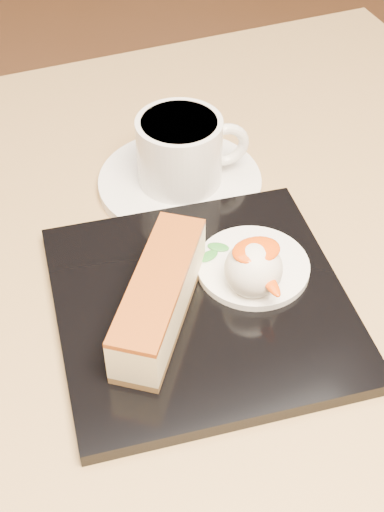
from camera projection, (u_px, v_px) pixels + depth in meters
name	position (u px, v px, depth m)	size (l,w,h in m)	color
table	(185.00, 421.00, 0.66)	(0.80, 0.80, 0.72)	black
dessert_plate	(201.00, 304.00, 0.55)	(0.22, 0.22, 0.01)	black
cheesecake	(160.00, 297.00, 0.52)	(0.11, 0.13, 0.04)	brown
cream_smear	(253.00, 266.00, 0.57)	(0.09, 0.09, 0.01)	white
ice_cream_scoop	(253.00, 269.00, 0.54)	(0.04, 0.04, 0.04)	white
mango_sauce	(256.00, 250.00, 0.53)	(0.04, 0.03, 0.01)	#F24B07
mint_sprig	(207.00, 251.00, 0.57)	(0.04, 0.03, 0.00)	#308C2D
saucer	(180.00, 183.00, 0.66)	(0.15, 0.15, 0.01)	white
coffee_cup	(182.00, 149.00, 0.63)	(0.10, 0.08, 0.06)	white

